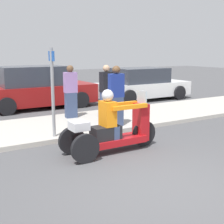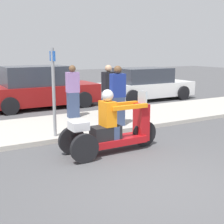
{
  "view_description": "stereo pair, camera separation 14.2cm",
  "coord_description": "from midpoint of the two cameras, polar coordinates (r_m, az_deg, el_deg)",
  "views": [
    {
      "loc": [
        -3.37,
        -3.81,
        2.26
      ],
      "look_at": [
        0.12,
        1.96,
        0.92
      ],
      "focal_mm": 50.0,
      "sensor_mm": 36.0,
      "label": 1
    },
    {
      "loc": [
        -3.24,
        -3.89,
        2.26
      ],
      "look_at": [
        0.12,
        1.96,
        0.92
      ],
      "focal_mm": 50.0,
      "sensor_mm": 36.0,
      "label": 2
    }
  ],
  "objects": [
    {
      "name": "spectator_mid_group",
      "position": [
        10.14,
        -1.45,
        3.71
      ],
      "size": [
        0.42,
        0.28,
        1.68
      ],
      "color": "#38476B",
      "rests_on": "sidewalk_strip"
    },
    {
      "name": "parked_car_lot_center",
      "position": [
        14.5,
        5.25,
        5.0
      ],
      "size": [
        4.32,
        2.0,
        1.46
      ],
      "color": "silver",
      "rests_on": "ground"
    },
    {
      "name": "motorcycle_trike",
      "position": [
        6.97,
        -0.57,
        -3.31
      ],
      "size": [
        2.34,
        0.76,
        1.43
      ],
      "color": "black",
      "rests_on": "ground"
    },
    {
      "name": "street_sign",
      "position": [
        7.82,
        -11.31,
        4.11
      ],
      "size": [
        0.08,
        0.36,
        2.2
      ],
      "color": "gray",
      "rests_on": "sidewalk_strip"
    },
    {
      "name": "parked_car_lot_left",
      "position": [
        12.7,
        -13.97,
        4.18
      ],
      "size": [
        4.43,
        1.99,
        1.65
      ],
      "color": "maroon",
      "rests_on": "ground"
    },
    {
      "name": "spectator_end_of_line",
      "position": [
        10.05,
        -7.97,
        3.53
      ],
      "size": [
        0.42,
        0.27,
        1.68
      ],
      "color": "#38476B",
      "rests_on": "sidewalk_strip"
    },
    {
      "name": "spectator_near_curb",
      "position": [
        8.86,
        0.31,
        2.74
      ],
      "size": [
        0.44,
        0.29,
        1.72
      ],
      "color": "#38476B",
      "rests_on": "sidewalk_strip"
    },
    {
      "name": "ground_plane",
      "position": [
        5.56,
        8.88,
        -12.92
      ],
      "size": [
        60.0,
        60.0,
        0.0
      ],
      "primitive_type": "plane",
      "color": "#4C4C4F"
    },
    {
      "name": "sidewalk_strip",
      "position": [
        9.34,
        -9.53,
        -2.54
      ],
      "size": [
        28.0,
        2.8,
        0.12
      ],
      "color": "#B2ADA3",
      "rests_on": "ground"
    }
  ]
}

